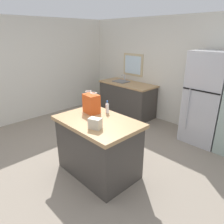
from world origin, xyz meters
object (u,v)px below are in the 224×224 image
at_px(shopping_bag, 91,104).
at_px(bottle, 107,108).
at_px(kitchen_island, 98,147).
at_px(refrigerator, 207,99).
at_px(small_box, 95,123).

height_order(shopping_bag, bottle, shopping_bag).
height_order(kitchen_island, shopping_bag, shopping_bag).
relative_size(refrigerator, bottle, 8.87).
distance_m(refrigerator, bottle, 2.12).
distance_m(kitchen_island, small_box, 0.61).
relative_size(small_box, bottle, 0.82).
bearing_deg(shopping_bag, bottle, 43.60).
xyz_separation_m(shopping_bag, bottle, (0.19, 0.18, -0.06)).
bearing_deg(kitchen_island, shopping_bag, 156.74).
xyz_separation_m(refrigerator, shopping_bag, (-0.98, -2.14, 0.16)).
height_order(refrigerator, small_box, refrigerator).
height_order(kitchen_island, refrigerator, refrigerator).
bearing_deg(small_box, shopping_bag, 145.88).
distance_m(shopping_bag, bottle, 0.26).
bearing_deg(small_box, refrigerator, 79.20).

